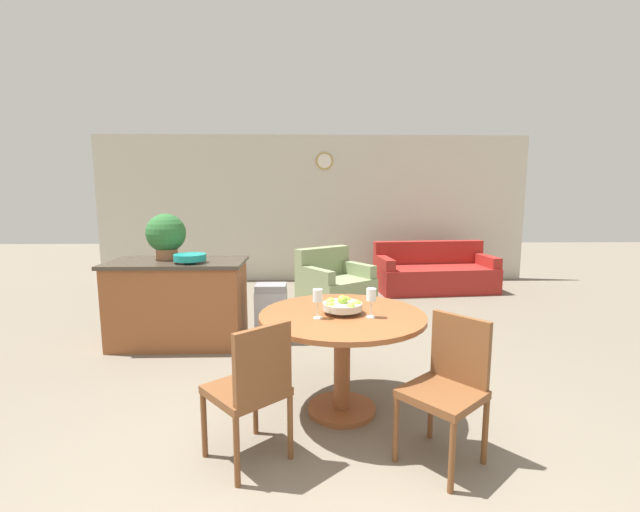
{
  "coord_description": "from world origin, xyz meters",
  "views": [
    {
      "loc": [
        -0.09,
        -2.02,
        1.66
      ],
      "look_at": [
        0.04,
        2.58,
        0.97
      ],
      "focal_mm": 24.0,
      "sensor_mm": 36.0,
      "label": 1
    }
  ],
  "objects_px": {
    "kitchen_island": "(179,302)",
    "armchair": "(334,285)",
    "dining_chair_near_right": "(449,381)",
    "wine_glass_right": "(371,296)",
    "potted_plant": "(166,235)",
    "fruit_bowl": "(343,306)",
    "wine_glass_left": "(318,297)",
    "couch": "(434,274)",
    "dining_table": "(342,336)",
    "dining_chair_near_left": "(252,385)",
    "teal_bowl": "(190,258)",
    "trash_bin": "(271,313)"
  },
  "relations": [
    {
      "from": "wine_glass_right",
      "to": "kitchen_island",
      "type": "xyz_separation_m",
      "value": [
        -1.87,
        1.66,
        -0.46
      ]
    },
    {
      "from": "wine_glass_left",
      "to": "wine_glass_right",
      "type": "xyz_separation_m",
      "value": [
        0.38,
        0.02,
        0.0
      ]
    },
    {
      "from": "dining_chair_near_right",
      "to": "teal_bowl",
      "type": "relative_size",
      "value": 2.7
    },
    {
      "from": "couch",
      "to": "potted_plant",
      "type": "bearing_deg",
      "value": -153.08
    },
    {
      "from": "wine_glass_left",
      "to": "potted_plant",
      "type": "relative_size",
      "value": 0.42
    },
    {
      "from": "dining_chair_near_right",
      "to": "fruit_bowl",
      "type": "bearing_deg",
      "value": 4.74
    },
    {
      "from": "teal_bowl",
      "to": "trash_bin",
      "type": "xyz_separation_m",
      "value": [
        0.82,
        0.18,
        -0.66
      ]
    },
    {
      "from": "dining_table",
      "to": "teal_bowl",
      "type": "bearing_deg",
      "value": 136.69
    },
    {
      "from": "dining_chair_near_right",
      "to": "potted_plant",
      "type": "relative_size",
      "value": 1.79
    },
    {
      "from": "fruit_bowl",
      "to": "wine_glass_left",
      "type": "relative_size",
      "value": 1.38
    },
    {
      "from": "dining_table",
      "to": "couch",
      "type": "relative_size",
      "value": 0.61
    },
    {
      "from": "dining_table",
      "to": "dining_chair_near_left",
      "type": "bearing_deg",
      "value": -134.12
    },
    {
      "from": "dining_chair_near_left",
      "to": "trash_bin",
      "type": "bearing_deg",
      "value": 50.96
    },
    {
      "from": "couch",
      "to": "wine_glass_left",
      "type": "bearing_deg",
      "value": -121.9
    },
    {
      "from": "dining_table",
      "to": "teal_bowl",
      "type": "xyz_separation_m",
      "value": [
        -1.49,
        1.41,
        0.38
      ]
    },
    {
      "from": "wine_glass_right",
      "to": "couch",
      "type": "relative_size",
      "value": 0.11
    },
    {
      "from": "kitchen_island",
      "to": "armchair",
      "type": "height_order",
      "value": "kitchen_island"
    },
    {
      "from": "dining_table",
      "to": "kitchen_island",
      "type": "relative_size",
      "value": 0.85
    },
    {
      "from": "fruit_bowl",
      "to": "trash_bin",
      "type": "bearing_deg",
      "value": 112.82
    },
    {
      "from": "dining_table",
      "to": "fruit_bowl",
      "type": "distance_m",
      "value": 0.23
    },
    {
      "from": "trash_bin",
      "to": "armchair",
      "type": "relative_size",
      "value": 0.53
    },
    {
      "from": "fruit_bowl",
      "to": "couch",
      "type": "relative_size",
      "value": 0.15
    },
    {
      "from": "dining_table",
      "to": "couch",
      "type": "bearing_deg",
      "value": 65.01
    },
    {
      "from": "trash_bin",
      "to": "kitchen_island",
      "type": "bearing_deg",
      "value": -177.95
    },
    {
      "from": "kitchen_island",
      "to": "couch",
      "type": "relative_size",
      "value": 0.72
    },
    {
      "from": "dining_chair_near_right",
      "to": "teal_bowl",
      "type": "bearing_deg",
      "value": 5.39
    },
    {
      "from": "dining_chair_near_left",
      "to": "trash_bin",
      "type": "distance_m",
      "value": 2.21
    },
    {
      "from": "dining_chair_near_left",
      "to": "armchair",
      "type": "distance_m",
      "value": 3.89
    },
    {
      "from": "dining_chair_near_right",
      "to": "couch",
      "type": "height_order",
      "value": "dining_chair_near_right"
    },
    {
      "from": "wine_glass_right",
      "to": "potted_plant",
      "type": "xyz_separation_m",
      "value": [
        -2.02,
        1.8,
        0.27
      ]
    },
    {
      "from": "wine_glass_left",
      "to": "trash_bin",
      "type": "relative_size",
      "value": 0.33
    },
    {
      "from": "wine_glass_left",
      "to": "armchair",
      "type": "relative_size",
      "value": 0.17
    },
    {
      "from": "potted_plant",
      "to": "couch",
      "type": "distance_m",
      "value": 4.48
    },
    {
      "from": "wine_glass_right",
      "to": "fruit_bowl",
      "type": "bearing_deg",
      "value": 151.77
    },
    {
      "from": "armchair",
      "to": "dining_table",
      "type": "bearing_deg",
      "value": -127.6
    },
    {
      "from": "dining_table",
      "to": "couch",
      "type": "height_order",
      "value": "couch"
    },
    {
      "from": "kitchen_island",
      "to": "couch",
      "type": "distance_m",
      "value": 4.35
    },
    {
      "from": "kitchen_island",
      "to": "fruit_bowl",
      "type": "bearing_deg",
      "value": -42.85
    },
    {
      "from": "wine_glass_right",
      "to": "teal_bowl",
      "type": "xyz_separation_m",
      "value": [
        -1.69,
        1.51,
        0.05
      ]
    },
    {
      "from": "wine_glass_left",
      "to": "trash_bin",
      "type": "distance_m",
      "value": 1.88
    },
    {
      "from": "fruit_bowl",
      "to": "teal_bowl",
      "type": "distance_m",
      "value": 2.06
    },
    {
      "from": "potted_plant",
      "to": "dining_chair_near_left",
      "type": "bearing_deg",
      "value": -61.83
    },
    {
      "from": "potted_plant",
      "to": "armchair",
      "type": "distance_m",
      "value": 2.63
    },
    {
      "from": "dining_chair_near_right",
      "to": "couch",
      "type": "distance_m",
      "value": 4.81
    },
    {
      "from": "fruit_bowl",
      "to": "kitchen_island",
      "type": "distance_m",
      "value": 2.32
    },
    {
      "from": "teal_bowl",
      "to": "potted_plant",
      "type": "bearing_deg",
      "value": 139.17
    },
    {
      "from": "kitchen_island",
      "to": "potted_plant",
      "type": "distance_m",
      "value": 0.76
    },
    {
      "from": "teal_bowl",
      "to": "trash_bin",
      "type": "height_order",
      "value": "teal_bowl"
    },
    {
      "from": "dining_chair_near_right",
      "to": "wine_glass_right",
      "type": "height_order",
      "value": "wine_glass_right"
    },
    {
      "from": "wine_glass_left",
      "to": "kitchen_island",
      "type": "relative_size",
      "value": 0.15
    }
  ]
}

